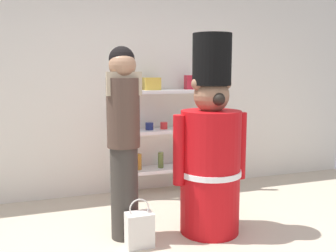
# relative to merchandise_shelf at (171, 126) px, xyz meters

# --- Properties ---
(back_wall) EXTENTS (6.40, 0.12, 2.60)m
(back_wall) POSITION_rel_merchandise_shelf_xyz_m (-0.47, 0.22, 0.49)
(back_wall) COLOR silver
(back_wall) RESTS_ON ground_plane
(merchandise_shelf) EXTENTS (1.17, 0.35, 1.59)m
(merchandise_shelf) POSITION_rel_merchandise_shelf_xyz_m (0.00, 0.00, 0.00)
(merchandise_shelf) COLOR white
(merchandise_shelf) RESTS_ON ground_plane
(teddy_bear_guard) EXTENTS (0.72, 0.56, 1.80)m
(teddy_bear_guard) POSITION_rel_merchandise_shelf_xyz_m (-0.08, -1.28, -0.06)
(teddy_bear_guard) COLOR red
(teddy_bear_guard) RESTS_ON ground_plane
(person_shopper) EXTENTS (0.30, 0.29, 1.69)m
(person_shopper) POSITION_rel_merchandise_shelf_xyz_m (-0.85, -1.14, 0.12)
(person_shopper) COLOR #38332D
(person_shopper) RESTS_ON ground_plane
(shopping_bag) EXTENTS (0.23, 0.16, 0.42)m
(shopping_bag) POSITION_rel_merchandise_shelf_xyz_m (-0.77, -1.37, -0.66)
(shopping_bag) COLOR silver
(shopping_bag) RESTS_ON ground_plane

